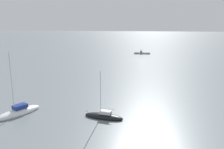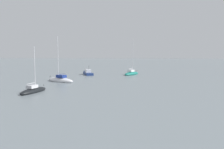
% 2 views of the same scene
% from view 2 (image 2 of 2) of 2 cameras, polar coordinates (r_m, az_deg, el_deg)
% --- Properties ---
extents(sailboat_white_near, '(5.67, 7.53, 10.24)m').
position_cam_2_polar(sailboat_white_near, '(49.48, -13.19, -1.38)').
color(sailboat_white_near, silver).
rests_on(sailboat_white_near, ground_plane).
extents(sailboat_black_far, '(6.24, 2.85, 7.53)m').
position_cam_2_polar(sailboat_black_far, '(37.02, -19.62, -3.93)').
color(sailboat_black_far, black).
rests_on(sailboat_black_far, ground_plane).
extents(sailboat_teal_outer, '(7.35, 5.16, 10.71)m').
position_cam_2_polar(sailboat_teal_outer, '(64.12, 5.07, 0.27)').
color(sailboat_teal_outer, '#197266').
rests_on(sailboat_teal_outer, ground_plane).
extents(motorboat_navy_mid, '(6.44, 4.18, 3.48)m').
position_cam_2_polar(motorboat_navy_mid, '(64.79, -6.31, 0.31)').
color(motorboat_navy_mid, navy).
rests_on(motorboat_navy_mid, ground_plane).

